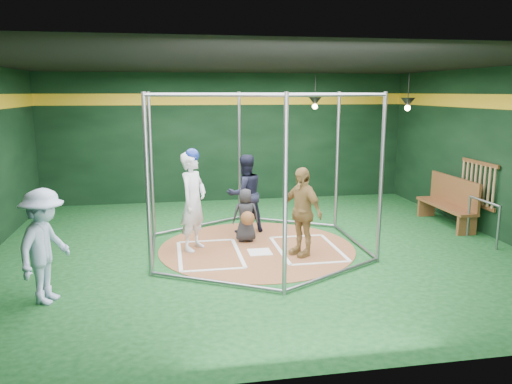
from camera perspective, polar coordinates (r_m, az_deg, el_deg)
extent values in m
cube|color=#0D3A15|center=(9.80, 0.10, -6.49)|extent=(10.00, 9.00, 0.02)
cube|color=black|center=(9.34, 0.11, 14.47)|extent=(10.00, 9.00, 0.02)
cube|color=black|center=(13.83, -3.24, 6.19)|extent=(10.00, 0.10, 3.50)
cube|color=black|center=(5.12, 9.15, -2.87)|extent=(10.00, 0.10, 3.50)
cube|color=black|center=(11.41, 25.72, 3.98)|extent=(0.10, 9.00, 3.50)
cube|color=yellow|center=(13.75, -3.27, 10.54)|extent=(10.00, 0.01, 0.30)
cube|color=yellow|center=(11.32, 26.06, 9.25)|extent=(0.01, 9.00, 0.30)
cylinder|color=brown|center=(9.79, 0.10, -6.40)|extent=(3.80, 3.80, 0.01)
cube|color=white|center=(9.51, 0.43, -6.88)|extent=(0.43, 0.43, 0.01)
cube|color=white|center=(10.24, -5.76, -5.59)|extent=(1.10, 0.07, 0.01)
cube|color=white|center=(8.64, -4.86, -8.84)|extent=(1.10, 0.07, 0.01)
cube|color=white|center=(9.41, -8.72, -7.22)|extent=(0.07, 1.70, 0.01)
cube|color=white|center=(9.49, -2.02, -6.92)|extent=(0.07, 1.70, 0.01)
cube|color=white|center=(10.55, 4.62, -5.07)|extent=(1.10, 0.07, 0.01)
cube|color=white|center=(9.00, 7.40, -8.06)|extent=(1.10, 0.07, 0.01)
cube|color=white|center=(9.63, 2.73, -6.65)|extent=(0.07, 1.70, 0.01)
cube|color=white|center=(9.93, 8.97, -6.23)|extent=(0.07, 1.70, 0.01)
cylinder|color=gray|center=(11.05, 9.26, 3.45)|extent=(0.07, 0.07, 3.00)
cylinder|color=gray|center=(11.69, -1.91, 4.02)|extent=(0.07, 0.07, 3.00)
cylinder|color=gray|center=(10.44, -11.88, 2.89)|extent=(0.07, 0.07, 3.00)
cylinder|color=gray|center=(8.17, -12.30, 0.56)|extent=(0.07, 0.07, 3.00)
cylinder|color=gray|center=(7.23, 3.36, -0.59)|extent=(0.07, 0.07, 3.00)
cylinder|color=gray|center=(8.94, 14.12, 1.40)|extent=(0.07, 0.07, 3.00)
cylinder|color=gray|center=(11.22, 3.61, 11.12)|extent=(2.02, 1.20, 0.06)
cylinder|color=gray|center=(11.60, 3.43, -3.36)|extent=(2.02, 1.20, 0.06)
cylinder|color=gray|center=(10.92, -6.79, 11.06)|extent=(2.02, 1.20, 0.06)
cylinder|color=gray|center=(11.31, -6.45, -3.79)|extent=(2.02, 1.20, 0.06)
cylinder|color=gray|center=(9.18, -12.44, 10.83)|extent=(0.06, 2.30, 0.06)
cylinder|color=gray|center=(9.64, -11.71, -6.66)|extent=(0.06, 2.30, 0.06)
cylinder|color=gray|center=(7.48, -5.14, 10.98)|extent=(2.02, 1.20, 0.06)
cylinder|color=gray|center=(8.04, -4.77, -10.16)|extent=(2.02, 1.20, 0.06)
cylinder|color=gray|center=(7.91, 9.65, 10.89)|extent=(2.02, 1.20, 0.06)
cylinder|color=gray|center=(8.44, 8.99, -9.20)|extent=(2.02, 1.20, 0.06)
cylinder|color=gray|center=(9.88, 11.77, 10.88)|extent=(0.06, 2.30, 0.06)
cylinder|color=gray|center=(10.31, 11.12, -5.45)|extent=(0.06, 2.30, 0.06)
cube|color=brown|center=(11.73, 24.25, 3.04)|extent=(0.05, 1.25, 0.08)
cube|color=brown|center=(11.88, 23.90, -1.25)|extent=(0.05, 1.25, 0.08)
cylinder|color=#A68357|center=(11.34, 25.53, 0.37)|extent=(0.06, 0.06, 0.85)
cylinder|color=#A68357|center=(11.47, 25.08, 0.52)|extent=(0.06, 0.06, 0.85)
cylinder|color=#A68357|center=(11.59, 24.63, 0.67)|extent=(0.06, 0.06, 0.85)
cylinder|color=#A68357|center=(11.72, 24.20, 0.81)|extent=(0.06, 0.06, 0.85)
cylinder|color=#A68357|center=(11.85, 23.78, 0.95)|extent=(0.06, 0.06, 0.85)
cylinder|color=#A68357|center=(11.97, 23.36, 1.08)|extent=(0.06, 0.06, 0.85)
cylinder|color=#A68357|center=(12.10, 22.96, 1.22)|extent=(0.06, 0.06, 0.85)
cylinder|color=#A68357|center=(12.23, 22.56, 1.35)|extent=(0.06, 0.06, 0.85)
cone|color=black|center=(13.35, 6.76, 10.24)|extent=(0.34, 0.34, 0.22)
sphere|color=#FFD899|center=(13.35, 6.75, 9.69)|extent=(0.14, 0.14, 0.14)
cylinder|color=black|center=(13.35, 6.80, 11.75)|extent=(0.02, 0.02, 0.70)
cone|color=black|center=(12.53, 16.96, 9.77)|extent=(0.34, 0.34, 0.22)
sphere|color=#FFD899|center=(12.53, 16.92, 9.18)|extent=(0.14, 0.14, 0.14)
cylinder|color=black|center=(12.53, 17.05, 11.37)|extent=(0.02, 0.02, 0.70)
imported|color=silver|center=(9.54, -7.19, -1.08)|extent=(0.75, 0.82, 1.88)
sphere|color=navy|center=(9.39, -7.32, 4.18)|extent=(0.26, 0.26, 0.26)
imported|color=tan|center=(9.21, 5.23, -2.24)|extent=(0.82, 1.04, 1.65)
imported|color=black|center=(10.08, -1.19, -2.66)|extent=(0.55, 0.37, 1.08)
sphere|color=brown|center=(9.84, -0.97, -3.02)|extent=(0.28, 0.28, 0.28)
imported|color=black|center=(10.66, -1.27, -0.20)|extent=(0.97, 0.84, 1.69)
imported|color=#B0C5EA|center=(7.75, -23.01, -5.74)|extent=(0.95, 1.23, 1.67)
cube|color=brown|center=(12.15, 20.87, -1.50)|extent=(0.44, 1.90, 0.06)
cube|color=brown|center=(12.18, 21.71, 0.14)|extent=(0.06, 1.90, 0.63)
cube|color=brown|center=(11.51, 22.93, -3.54)|extent=(0.42, 0.08, 0.42)
cube|color=brown|center=(12.91, 18.89, -1.70)|extent=(0.42, 0.08, 0.42)
cylinder|color=gray|center=(10.66, 25.96, -3.70)|extent=(0.05, 0.05, 0.87)
cylinder|color=gray|center=(11.42, 23.14, -2.51)|extent=(0.05, 0.05, 0.87)
cylinder|color=gray|center=(10.95, 24.68, -0.97)|extent=(0.05, 0.97, 0.05)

